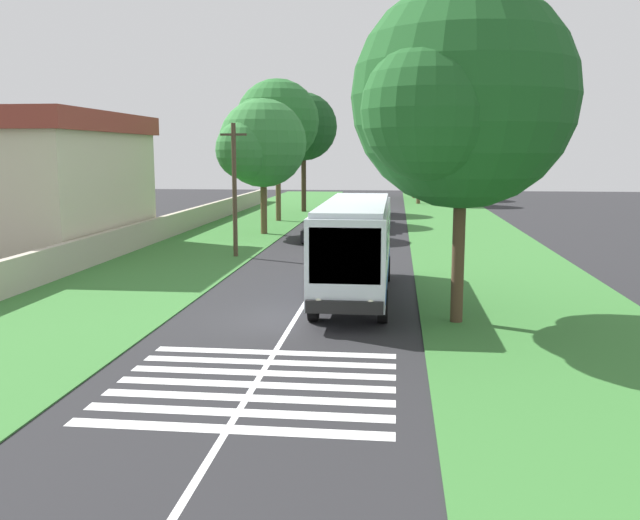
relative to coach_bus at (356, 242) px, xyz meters
The scene contains 19 objects.
ground 4.78m from the coach_bus, 155.11° to the left, with size 160.00×160.00×0.00m, color #262628.
grass_verge_left 15.11m from the coach_bus, 41.96° to the left, with size 120.00×8.00×0.04m, color #387533.
grass_verge_right 13.01m from the coach_bus, 29.92° to the right, with size 120.00×8.00×0.04m, color #387533.
centre_line 11.47m from the coach_bus, ahead, with size 110.00×0.16×0.01m, color silver.
coach_bus is the anchor object (origin of this frame).
zebra_crossing 10.77m from the coach_bus, behind, with size 5.85×6.80×0.01m.
trailing_car_0 17.00m from the coach_bus, 11.28° to the left, with size 4.30×1.78×1.43m.
trailing_car_1 22.54m from the coach_bus, ahead, with size 4.30×1.78×1.43m.
trailing_car_2 28.03m from the coach_bus, ahead, with size 4.30×1.78×1.43m.
trailing_car_3 36.14m from the coach_bus, ahead, with size 4.30×1.78×1.43m.
roadside_tree_left_0 21.83m from the coach_bus, 20.85° to the left, with size 7.32×5.94×9.12m.
roadside_tree_left_1 39.19m from the coach_bus, 10.89° to the left, with size 7.47×6.27×11.04m.
roadside_tree_left_2 30.83m from the coach_bus, 15.83° to the left, with size 8.41×6.70×11.37m.
roadside_tree_right_0 6.96m from the coach_bus, 135.25° to the right, with size 8.36×7.08×10.81m.
roadside_tree_right_1 49.77m from the coach_bus, ahead, with size 6.63×5.70×9.67m.
roadside_tree_right_2 59.02m from the coach_bus, ahead, with size 9.59×7.58×10.20m.
utility_pole 11.99m from the coach_bus, 36.19° to the left, with size 0.24×1.40×7.05m.
roadside_wall 21.01m from the coach_bus, 39.73° to the left, with size 70.00×0.40×1.46m, color #B2A893.
roadside_building 20.96m from the coach_bus, 61.12° to the left, with size 13.13×9.51×7.71m.
Camera 1 is at (-22.05, -3.33, 5.56)m, focal length 38.25 mm.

